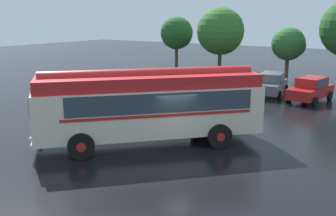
{
  "coord_description": "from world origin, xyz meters",
  "views": [
    {
      "loc": [
        9.27,
        -14.22,
        5.73
      ],
      "look_at": [
        -0.98,
        1.13,
        1.4
      ],
      "focal_mm": 42.0,
      "sensor_mm": 36.0,
      "label": 1
    }
  ],
  "objects_px": {
    "car_near_left": "(235,81)",
    "car_mid_right": "(311,89)",
    "car_mid_left": "(271,84)",
    "traffic_cone": "(40,137)",
    "vintage_bus": "(149,104)"
  },
  "relations": [
    {
      "from": "car_mid_right",
      "to": "traffic_cone",
      "type": "bearing_deg",
      "value": -116.35
    },
    {
      "from": "car_near_left",
      "to": "traffic_cone",
      "type": "height_order",
      "value": "car_near_left"
    },
    {
      "from": "car_mid_right",
      "to": "vintage_bus",
      "type": "bearing_deg",
      "value": -105.23
    },
    {
      "from": "vintage_bus",
      "to": "traffic_cone",
      "type": "xyz_separation_m",
      "value": [
        -4.36,
        -2.68,
        -1.62
      ]
    },
    {
      "from": "car_near_left",
      "to": "car_mid_right",
      "type": "bearing_deg",
      "value": -3.67
    },
    {
      "from": "vintage_bus",
      "to": "car_mid_left",
      "type": "relative_size",
      "value": 2.06
    },
    {
      "from": "car_mid_left",
      "to": "car_mid_right",
      "type": "bearing_deg",
      "value": -11.49
    },
    {
      "from": "car_mid_right",
      "to": "traffic_cone",
      "type": "distance_m",
      "value": 18.16
    },
    {
      "from": "car_mid_left",
      "to": "traffic_cone",
      "type": "bearing_deg",
      "value": -106.76
    },
    {
      "from": "car_mid_right",
      "to": "traffic_cone",
      "type": "relative_size",
      "value": 8.01
    },
    {
      "from": "car_near_left",
      "to": "car_mid_left",
      "type": "relative_size",
      "value": 0.99
    },
    {
      "from": "vintage_bus",
      "to": "traffic_cone",
      "type": "distance_m",
      "value": 5.36
    },
    {
      "from": "car_near_left",
      "to": "car_mid_left",
      "type": "bearing_deg",
      "value": 4.7
    },
    {
      "from": "vintage_bus",
      "to": "car_mid_left",
      "type": "height_order",
      "value": "vintage_bus"
    },
    {
      "from": "car_mid_left",
      "to": "traffic_cone",
      "type": "distance_m",
      "value": 17.62
    }
  ]
}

